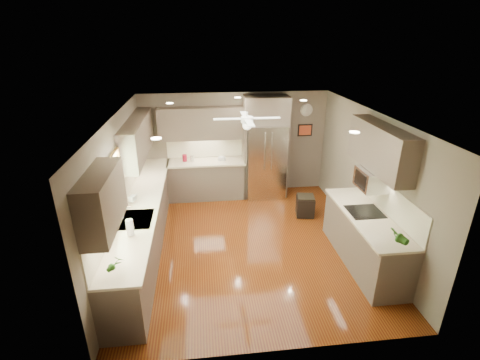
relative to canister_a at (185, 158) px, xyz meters
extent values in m
plane|color=#461709|center=(1.23, -2.24, -1.02)|extent=(5.00, 5.00, 0.00)
plane|color=white|center=(1.23, -2.24, 1.48)|extent=(5.00, 5.00, 0.00)
plane|color=#6A5F51|center=(1.23, 0.26, 0.23)|extent=(4.50, 0.00, 4.50)
plane|color=#6A5F51|center=(1.23, -4.74, 0.23)|extent=(4.50, 0.00, 4.50)
plane|color=#6A5F51|center=(-1.02, -2.24, 0.23)|extent=(0.00, 5.00, 5.00)
plane|color=#6A5F51|center=(3.48, -2.24, 0.23)|extent=(0.00, 5.00, 5.00)
cylinder|color=maroon|center=(0.00, 0.00, 0.00)|extent=(0.12, 0.12, 0.17)
cylinder|color=silver|center=(0.18, -0.01, -0.01)|extent=(0.11, 0.11, 0.14)
imported|color=white|center=(-0.86, -2.12, 0.02)|extent=(0.12, 0.12, 0.20)
imported|color=#2A621C|center=(-0.72, -4.15, 0.07)|extent=(0.19, 0.16, 0.30)
imported|color=#2A621C|center=(3.13, -3.99, 0.08)|extent=(0.22, 0.20, 0.33)
imported|color=beige|center=(0.88, -0.07, -0.06)|extent=(0.20, 0.20, 0.05)
cube|color=brown|center=(-0.72, -2.09, -0.57)|extent=(0.60, 4.70, 0.90)
cube|color=beige|center=(-0.71, -2.09, -0.10)|extent=(0.65, 4.70, 0.04)
cube|color=beige|center=(-1.01, -2.09, 0.18)|extent=(0.02, 4.70, 0.50)
cube|color=brown|center=(0.50, -0.04, -0.57)|extent=(1.85, 0.60, 0.90)
cube|color=beige|center=(0.50, -0.06, -0.10)|extent=(1.85, 0.65, 0.04)
cube|color=beige|center=(0.50, 0.25, 0.18)|extent=(1.85, 0.02, 0.50)
cube|color=brown|center=(-0.86, -3.84, 0.81)|extent=(0.33, 1.20, 0.75)
cube|color=brown|center=(-0.86, -0.94, 0.81)|extent=(0.33, 2.40, 0.75)
cube|color=brown|center=(0.50, 0.09, 0.81)|extent=(2.15, 0.33, 0.75)
cube|color=brown|center=(3.31, -2.79, 1.01)|extent=(0.33, 1.70, 0.75)
cube|color=#BFF2B2|center=(-1.01, -2.74, 0.53)|extent=(0.01, 1.00, 0.80)
cube|color=olive|center=(-0.98, -2.74, 0.96)|extent=(0.05, 1.12, 0.06)
cube|color=olive|center=(-0.98, -2.74, 0.10)|extent=(0.05, 1.12, 0.06)
cube|color=olive|center=(-0.98, -3.27, 0.53)|extent=(0.05, 0.06, 0.80)
cube|color=olive|center=(-0.98, -2.21, 0.53)|extent=(0.05, 0.06, 0.80)
cube|color=silver|center=(-0.70, -2.74, -0.09)|extent=(0.50, 0.70, 0.03)
cube|color=#262626|center=(-0.70, -2.74, -0.13)|extent=(0.44, 0.62, 0.05)
cylinder|color=silver|center=(-0.90, -2.74, 0.03)|extent=(0.02, 0.02, 0.24)
cylinder|color=silver|center=(-0.84, -2.74, 0.15)|extent=(0.16, 0.02, 0.02)
cube|color=silver|center=(1.93, -0.10, -0.11)|extent=(0.92, 0.72, 1.82)
cube|color=black|center=(1.93, -0.44, -0.36)|extent=(0.88, 0.02, 0.02)
cube|color=black|center=(1.93, -0.45, 0.23)|extent=(0.01, 0.02, 1.00)
cylinder|color=silver|center=(1.85, -0.48, 0.23)|extent=(0.02, 0.02, 0.90)
cylinder|color=silver|center=(2.01, -0.48, 0.23)|extent=(0.02, 0.02, 0.90)
cube|color=brown|center=(1.93, -0.04, 1.12)|extent=(1.04, 0.60, 0.63)
cube|color=brown|center=(1.43, -0.04, -0.11)|extent=(0.06, 0.60, 1.82)
cube|color=brown|center=(2.43, -0.04, -0.11)|extent=(0.06, 0.60, 1.82)
cube|color=brown|center=(3.15, -3.04, -0.57)|extent=(0.65, 2.20, 0.90)
cube|color=beige|center=(3.14, -3.04, -0.10)|extent=(0.70, 2.20, 0.04)
cube|color=beige|center=(3.47, -3.04, 0.18)|extent=(0.02, 2.20, 0.50)
cube|color=black|center=(3.14, -2.94, -0.08)|extent=(0.56, 0.52, 0.01)
cube|color=silver|center=(3.26, -2.79, 0.46)|extent=(0.42, 0.55, 0.34)
cube|color=black|center=(3.05, -2.79, 0.46)|extent=(0.02, 0.40, 0.26)
cylinder|color=white|center=(1.23, -1.94, 1.44)|extent=(0.03, 0.03, 0.08)
cylinder|color=white|center=(1.23, -1.94, 1.34)|extent=(0.22, 0.22, 0.10)
sphere|color=white|center=(1.23, -1.94, 1.24)|extent=(0.16, 0.16, 0.16)
cube|color=white|center=(1.58, -1.94, 1.36)|extent=(0.48, 0.11, 0.01)
cube|color=white|center=(1.23, -1.59, 1.36)|extent=(0.11, 0.48, 0.01)
cube|color=white|center=(0.88, -1.94, 1.36)|extent=(0.48, 0.11, 0.01)
cube|color=white|center=(1.23, -2.29, 1.36)|extent=(0.11, 0.48, 0.01)
cylinder|color=white|center=(-0.17, -0.94, 1.47)|extent=(0.14, 0.14, 0.01)
cylinder|color=white|center=(2.53, -0.94, 1.47)|extent=(0.14, 0.14, 0.01)
cylinder|color=white|center=(-0.17, -3.44, 1.47)|extent=(0.14, 0.14, 0.01)
cylinder|color=white|center=(2.53, -3.44, 1.47)|extent=(0.14, 0.14, 0.01)
cylinder|color=white|center=(1.23, -0.44, 1.47)|extent=(0.14, 0.14, 0.01)
cylinder|color=white|center=(2.98, 0.24, 1.03)|extent=(0.30, 0.03, 0.30)
cylinder|color=silver|center=(2.98, 0.23, 1.03)|extent=(0.29, 0.00, 0.29)
cube|color=black|center=(2.98, 0.24, 0.53)|extent=(0.36, 0.03, 0.30)
cube|color=#BB4625|center=(2.98, 0.22, 0.53)|extent=(0.30, 0.01, 0.24)
cube|color=black|center=(2.63, -1.27, -0.80)|extent=(0.44, 0.44, 0.43)
cube|color=black|center=(2.63, -1.27, -0.56)|extent=(0.42, 0.42, 0.03)
cylinder|color=white|center=(-0.71, -3.25, 0.06)|extent=(0.11, 0.11, 0.25)
cylinder|color=silver|center=(-0.71, -3.25, 0.07)|extent=(0.02, 0.02, 0.27)
camera|label=1|loc=(0.41, -7.92, 2.74)|focal=26.00mm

